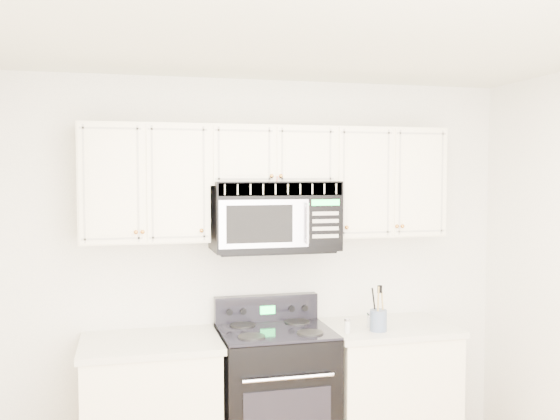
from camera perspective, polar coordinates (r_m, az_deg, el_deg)
name	(u,v)px	position (r m, az deg, el deg)	size (l,w,h in m)	color
room	(354,327)	(2.73, 6.79, -10.58)	(3.51, 3.51, 2.61)	brown
base_cabinet_left	(151,417)	(4.20, -11.68, -18.06)	(0.86, 0.65, 0.92)	white
base_cabinet_right	(387,395)	(4.55, 9.78, -16.33)	(0.86, 0.65, 0.92)	white
range	(275,397)	(4.30, -0.44, -16.69)	(0.72, 0.66, 1.11)	black
upper_cabinets	(270,177)	(4.17, -0.96, 3.05)	(2.44, 0.37, 0.75)	white
microwave	(274,215)	(4.14, -0.54, -0.50)	(0.83, 0.46, 0.46)	black
utensil_crock	(378,320)	(4.21, 8.98, -9.89)	(0.11, 0.11, 0.30)	#535972
shaker_salt	(347,326)	(4.14, 6.17, -10.47)	(0.04, 0.04, 0.09)	silver
shaker_pepper	(370,320)	(4.30, 8.21, -9.92)	(0.04, 0.04, 0.10)	silver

